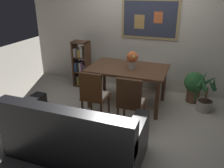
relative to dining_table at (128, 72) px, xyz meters
The scene contains 11 objects.
ground_plane 0.82m from the dining_table, 89.99° to the right, with size 12.00×12.00×0.00m, color beige.
wall_back_with_painting 1.14m from the dining_table, 89.76° to the left, with size 5.20×0.14×2.60m.
dining_table is the anchor object (origin of this frame).
dining_chair_far_right 0.91m from the dining_table, 69.14° to the left, with size 0.40×0.41×0.91m.
dining_chair_near_left 0.90m from the dining_table, 112.14° to the right, with size 0.40×0.41×0.91m.
dining_chair_near_right 0.91m from the dining_table, 70.86° to the right, with size 0.40×0.41×0.91m.
leather_couch 1.75m from the dining_table, 97.83° to the right, with size 1.80×0.84×0.84m.
bookshelf 1.38m from the dining_table, 156.63° to the left, with size 0.36×0.28×1.04m.
potted_ivy 1.36m from the dining_table, 24.74° to the left, with size 0.40×0.40×0.61m.
potted_palm 1.50m from the dining_table, ahead, with size 0.38×0.41×0.74m.
flower_vase 0.31m from the dining_table, 24.74° to the right, with size 0.22×0.21×0.33m.
Camera 1 is at (1.11, -3.43, 2.12)m, focal length 36.82 mm.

